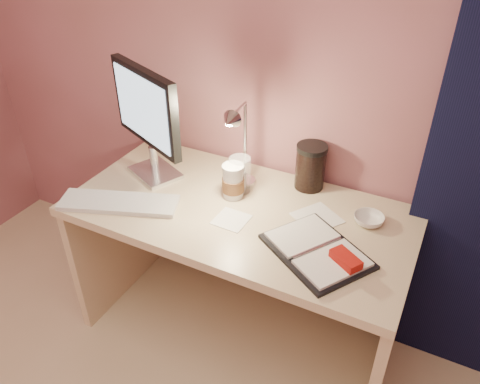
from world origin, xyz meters
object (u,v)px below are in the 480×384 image
at_px(lotion_bottle, 239,179).
at_px(desk_lamp, 232,141).
at_px(keyboard, 119,203).
at_px(planner, 319,251).
at_px(desk, 247,241).
at_px(coffee_cup, 233,182).
at_px(clear_cup, 240,175).
at_px(monitor, 148,114).
at_px(dark_jar, 310,169).
at_px(bowl, 369,220).

relative_size(lotion_bottle, desk_lamp, 0.30).
bearing_deg(keyboard, planner, -15.25).
bearing_deg(desk_lamp, desk, -13.61).
distance_m(coffee_cup, clear_cup, 0.05).
xyz_separation_m(planner, desk_lamp, (-0.46, 0.20, 0.24)).
distance_m(monitor, dark_jar, 0.73).
distance_m(desk, clear_cup, 0.32).
height_order(planner, lotion_bottle, lotion_bottle).
bearing_deg(monitor, planner, 11.82).
height_order(keyboard, clear_cup, clear_cup).
bearing_deg(clear_cup, desk, -38.47).
bearing_deg(dark_jar, monitor, -161.58).
distance_m(monitor, bowl, 1.00).
distance_m(bowl, lotion_bottle, 0.56).
bearing_deg(monitor, desk_lamp, 26.98).
relative_size(keyboard, desk_lamp, 1.20).
height_order(monitor, lotion_bottle, monitor).
bearing_deg(lotion_bottle, desk, -36.00).
distance_m(monitor, coffee_cup, 0.46).
bearing_deg(keyboard, clear_cup, 18.32).
height_order(monitor, keyboard, monitor).
bearing_deg(lotion_bottle, bowl, 2.04).
height_order(desk, planner, planner).
bearing_deg(monitor, coffee_cup, 24.66).
bearing_deg(desk, planner, -26.99).
height_order(keyboard, coffee_cup, coffee_cup).
bearing_deg(planner, monitor, -159.73).
bearing_deg(planner, keyboard, -141.77).
height_order(keyboard, planner, planner).
height_order(coffee_cup, bowl, coffee_cup).
relative_size(planner, coffee_cup, 2.99).
xyz_separation_m(keyboard, coffee_cup, (0.39, 0.27, 0.06)).
relative_size(desk, keyboard, 2.88).
bearing_deg(dark_jar, coffee_cup, -140.14).
xyz_separation_m(coffee_cup, dark_jar, (0.26, 0.22, 0.02)).
distance_m(desk, bowl, 0.55).
xyz_separation_m(coffee_cup, desk_lamp, (-0.01, 0.02, 0.18)).
distance_m(desk, monitor, 0.70).
bearing_deg(monitor, lotion_bottle, 31.75).
distance_m(bowl, desk_lamp, 0.62).
xyz_separation_m(coffee_cup, bowl, (0.56, 0.07, -0.05)).
height_order(monitor, dark_jar, monitor).
xyz_separation_m(coffee_cup, lotion_bottle, (0.00, 0.05, -0.01)).
distance_m(desk, planner, 0.49).
height_order(keyboard, lotion_bottle, lotion_bottle).
xyz_separation_m(desk, dark_jar, (0.19, 0.21, 0.32)).
distance_m(desk, lotion_bottle, 0.30).
xyz_separation_m(planner, coffee_cup, (-0.45, 0.19, 0.06)).
bearing_deg(planner, coffee_cup, -170.31).
distance_m(monitor, planner, 0.91).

